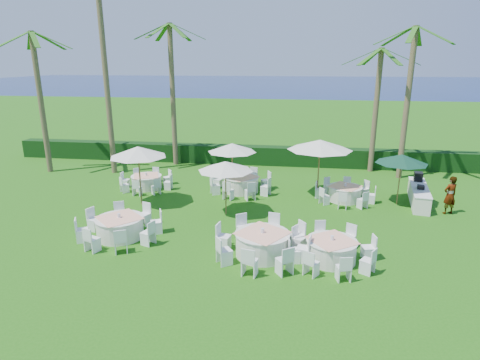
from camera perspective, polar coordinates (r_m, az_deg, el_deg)
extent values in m
plane|color=#1F5C0F|center=(15.74, -1.48, -8.40)|extent=(120.00, 120.00, 0.00)
cube|color=black|center=(26.86, 2.86, 3.54)|extent=(34.00, 1.00, 1.20)
plane|color=#061E44|center=(116.27, 7.30, 13.14)|extent=(260.00, 260.00, 0.00)
cylinder|color=silver|center=(16.45, -16.68, -6.52)|extent=(1.79, 1.79, 0.78)
cylinder|color=silver|center=(16.30, -16.79, -5.23)|extent=(1.86, 1.86, 0.03)
cube|color=#FFB08A|center=(16.29, -16.80, -5.15)|extent=(2.04, 2.04, 0.01)
cylinder|color=silver|center=(16.26, -16.83, -4.87)|extent=(0.12, 0.12, 0.17)
cube|color=white|center=(16.45, -11.83, -5.85)|extent=(0.58, 0.58, 0.93)
cube|color=white|center=(17.35, -13.49, -4.77)|extent=(0.56, 0.56, 0.93)
cube|color=white|center=(17.72, -16.76, -4.57)|extent=(0.58, 0.58, 0.93)
cube|color=white|center=(17.38, -20.00, -5.30)|extent=(0.56, 0.56, 0.93)
cube|color=white|center=(16.50, -21.57, -6.64)|extent=(0.58, 0.58, 0.93)
cube|color=white|center=(15.56, -20.31, -7.92)|extent=(0.56, 0.56, 0.93)
cube|color=white|center=(15.13, -16.63, -8.25)|extent=(0.58, 0.58, 0.93)
cube|color=white|center=(15.52, -12.99, -7.33)|extent=(0.56, 0.56, 0.93)
cylinder|color=silver|center=(14.39, 3.19, -9.13)|extent=(1.88, 1.88, 0.82)
cylinder|color=silver|center=(14.21, 3.22, -7.61)|extent=(1.96, 1.96, 0.03)
cube|color=#FFB08A|center=(14.20, 3.22, -7.52)|extent=(2.10, 2.10, 0.01)
cylinder|color=silver|center=(14.16, 3.22, -7.20)|extent=(0.13, 0.13, 0.17)
cube|color=white|center=(15.06, 8.13, -7.71)|extent=(0.64, 0.64, 0.98)
cube|color=white|center=(15.65, 4.68, -6.64)|extent=(0.53, 0.53, 0.98)
cube|color=white|center=(15.53, 0.54, -6.76)|extent=(0.64, 0.64, 0.98)
cube|color=white|center=(14.77, -2.35, -8.05)|extent=(0.53, 0.53, 0.98)
cube|color=white|center=(13.76, -2.24, -9.99)|extent=(0.64, 0.64, 0.98)
cube|color=white|center=(13.09, 1.40, -11.45)|extent=(0.53, 0.53, 0.98)
cube|color=white|center=(13.23, 6.35, -11.25)|extent=(0.64, 0.64, 0.98)
cube|color=white|center=(14.07, 9.04, -9.58)|extent=(0.53, 0.53, 0.98)
cylinder|color=silver|center=(14.36, 12.85, -9.79)|extent=(1.68, 1.68, 0.73)
cylinder|color=silver|center=(14.20, 12.94, -8.43)|extent=(1.75, 1.75, 0.03)
cube|color=#FFB08A|center=(14.19, 12.95, -8.34)|extent=(1.89, 1.89, 0.01)
cylinder|color=silver|center=(14.16, 12.97, -8.02)|extent=(0.12, 0.12, 0.16)
cube|color=white|center=(14.76, 17.81, -9.14)|extent=(0.49, 0.49, 0.88)
cube|color=white|center=(15.41, 15.21, -7.79)|extent=(0.56, 0.56, 0.88)
cube|color=white|center=(15.47, 11.47, -7.42)|extent=(0.49, 0.49, 0.88)
cube|color=white|center=(14.91, 8.39, -8.20)|extent=(0.56, 0.56, 0.88)
cube|color=white|center=(14.02, 7.65, -9.85)|extent=(0.49, 0.49, 0.88)
cube|color=white|center=(13.30, 10.12, -11.51)|extent=(0.56, 0.56, 0.88)
cube|color=white|center=(13.22, 14.52, -11.97)|extent=(0.49, 0.49, 0.88)
cube|color=white|center=(13.85, 17.72, -10.88)|extent=(0.56, 0.56, 0.88)
cylinder|color=silver|center=(22.29, -13.14, -0.30)|extent=(1.57, 1.57, 0.68)
cylinder|color=silver|center=(22.19, -13.20, 0.57)|extent=(1.64, 1.64, 0.03)
cube|color=#FFB08A|center=(22.19, -13.20, 0.63)|extent=(1.64, 1.64, 0.01)
cylinder|color=silver|center=(22.16, -13.22, 0.84)|extent=(0.11, 0.11, 0.15)
cube|color=white|center=(21.83, -10.17, -0.29)|extent=(0.39, 0.39, 0.82)
cube|color=white|center=(22.73, -10.29, 0.38)|extent=(0.54, 0.54, 0.82)
cube|color=white|center=(23.36, -12.00, 0.72)|extent=(0.39, 0.39, 0.82)
cube|color=white|center=(23.37, -14.30, 0.57)|extent=(0.54, 0.54, 0.82)
cube|color=white|center=(22.77, -16.00, 0.02)|extent=(0.39, 0.39, 0.82)
cube|color=white|center=(21.87, -16.12, -0.66)|extent=(0.54, 0.54, 0.82)
cube|color=white|center=(21.20, -14.42, -1.07)|extent=(0.39, 0.39, 0.82)
cube|color=white|center=(21.18, -11.88, -0.91)|extent=(0.54, 0.54, 0.82)
cylinder|color=silver|center=(21.16, 0.15, -0.61)|extent=(1.81, 1.81, 0.79)
cylinder|color=silver|center=(21.04, 0.15, 0.43)|extent=(1.89, 1.89, 0.03)
cube|color=#FFB08A|center=(21.03, 0.15, 0.50)|extent=(2.06, 2.06, 0.01)
cylinder|color=silver|center=(21.01, 0.15, 0.72)|extent=(0.13, 0.13, 0.17)
cube|color=white|center=(21.60, 3.71, -0.06)|extent=(0.59, 0.59, 0.94)
cube|color=white|center=(22.36, 1.77, 0.53)|extent=(0.56, 0.56, 0.94)
cube|color=white|center=(22.42, -1.00, 0.59)|extent=(0.59, 0.59, 0.94)
cube|color=white|center=(21.77, -3.18, 0.08)|extent=(0.56, 0.56, 0.94)
cube|color=white|center=(20.75, -3.56, -0.77)|extent=(0.59, 0.59, 0.94)
cube|color=white|center=(19.94, -1.67, -1.47)|extent=(0.56, 0.56, 0.94)
cube|color=white|center=(19.86, 1.45, -1.54)|extent=(0.59, 0.59, 0.94)
cube|color=white|center=(20.57, 3.68, -0.92)|extent=(0.56, 0.56, 0.94)
cylinder|color=silver|center=(20.49, 14.67, -1.89)|extent=(1.59, 1.59, 0.69)
cylinder|color=silver|center=(20.38, 14.74, -0.94)|extent=(1.66, 1.66, 0.03)
cube|color=#FFB08A|center=(20.38, 14.75, -0.87)|extent=(1.78, 1.78, 0.01)
cylinder|color=silver|center=(20.35, 14.76, -0.64)|extent=(0.11, 0.11, 0.15)
cube|color=white|center=(21.28, 17.21, -1.21)|extent=(0.54, 0.54, 0.83)
cube|color=white|center=(21.66, 14.93, -0.72)|extent=(0.45, 0.45, 0.83)
cube|color=white|center=(21.37, 12.51, -0.78)|extent=(0.54, 0.54, 0.83)
cube|color=white|center=(20.57, 11.23, -1.38)|extent=(0.45, 0.45, 0.83)
cube|color=white|center=(19.70, 11.94, -2.23)|extent=(0.54, 0.54, 0.83)
cube|color=white|center=(19.29, 14.41, -2.81)|extent=(0.45, 0.45, 0.83)
cube|color=white|center=(19.61, 17.05, -2.70)|extent=(0.54, 0.54, 0.83)
cube|color=white|center=(20.45, 18.15, -2.02)|extent=(0.45, 0.45, 0.83)
cylinder|color=brown|center=(19.56, -14.05, 0.42)|extent=(0.07, 0.07, 2.73)
cone|color=silver|center=(19.27, -14.31, 3.93)|extent=(2.66, 2.66, 0.49)
sphere|color=brown|center=(19.23, -14.34, 4.42)|extent=(0.11, 0.11, 0.11)
cylinder|color=brown|center=(17.80, -2.04, -1.32)|extent=(0.06, 0.06, 2.36)
cone|color=silver|center=(17.50, -2.07, 1.99)|extent=(2.45, 2.45, 0.42)
sphere|color=brown|center=(17.47, -2.08, 2.46)|extent=(0.09, 0.09, 0.09)
cylinder|color=brown|center=(20.93, -1.12, 1.62)|extent=(0.06, 0.06, 2.49)
cone|color=silver|center=(20.67, -1.14, 4.63)|extent=(2.53, 2.53, 0.45)
sphere|color=brown|center=(20.64, -1.14, 5.05)|extent=(0.10, 0.10, 0.10)
cylinder|color=brown|center=(20.50, 11.11, 1.46)|extent=(0.07, 0.07, 2.82)
cone|color=silver|center=(20.22, 11.30, 4.93)|extent=(3.22, 3.22, 0.51)
sphere|color=brown|center=(20.18, 11.33, 5.42)|extent=(0.11, 0.11, 0.11)
cylinder|color=brown|center=(20.49, 21.70, -0.09)|extent=(0.06, 0.06, 2.37)
cone|color=#0F3826|center=(20.23, 22.02, 2.81)|extent=(2.41, 2.41, 0.43)
sphere|color=brown|center=(20.20, 22.07, 3.21)|extent=(0.09, 0.09, 0.09)
cube|color=silver|center=(21.26, 24.07, -2.00)|extent=(1.29, 3.61, 0.80)
cube|color=white|center=(21.14, 24.20, -0.93)|extent=(1.34, 3.66, 0.04)
cube|color=black|center=(22.09, 24.01, 0.45)|extent=(0.47, 0.55, 0.44)
cube|color=black|center=(20.77, 24.32, -0.93)|extent=(0.36, 0.36, 0.18)
imported|color=gray|center=(20.25, 27.69, -1.92)|extent=(0.75, 0.64, 1.76)
cylinder|color=brown|center=(25.24, -18.58, 14.24)|extent=(0.32, 0.32, 11.97)
cylinder|color=brown|center=(26.56, -9.53, 11.59)|extent=(0.32, 0.32, 8.89)
cube|color=#1C5014|center=(26.42, -7.45, 20.25)|extent=(2.22, 0.69, 1.00)
cube|color=#1C5014|center=(27.41, -8.49, 20.07)|extent=(0.99, 2.17, 1.00)
cube|color=#1C5014|center=(27.54, -10.91, 19.95)|extent=(1.65, 1.85, 1.00)
cube|color=#1C5014|center=(26.68, -12.45, 19.98)|extent=(2.22, 0.69, 1.00)
cube|color=#1C5014|center=(25.66, -11.53, 20.18)|extent=(0.99, 2.17, 1.00)
cube|color=#1C5014|center=(25.53, -8.94, 20.33)|extent=(1.65, 1.85, 1.00)
cylinder|color=brown|center=(25.84, 18.73, 9.15)|extent=(0.32, 0.32, 7.39)
cube|color=#1C5014|center=(25.68, 21.94, 16.00)|extent=(2.22, 0.71, 1.00)
cube|color=#1C5014|center=(26.62, 20.67, 16.11)|extent=(1.66, 1.84, 1.00)
cube|color=#1C5014|center=(26.64, 18.22, 16.33)|extent=(0.97, 2.18, 1.00)
cube|color=#1C5014|center=(25.72, 16.87, 16.46)|extent=(2.22, 0.71, 1.00)
cube|color=#1C5014|center=(24.74, 18.05, 16.39)|extent=(1.66, 1.84, 1.00)
cube|color=#1C5014|center=(24.72, 20.69, 16.15)|extent=(0.97, 2.18, 1.00)
cylinder|color=brown|center=(24.83, 22.65, 9.75)|extent=(0.32, 0.32, 8.47)
cube|color=#1C5014|center=(25.18, 26.05, 18.04)|extent=(2.22, 0.59, 1.00)
cube|color=#1C5014|center=(25.83, 23.97, 18.20)|extent=(1.08, 2.15, 1.00)
cube|color=#1C5014|center=(25.43, 21.59, 18.50)|extent=(1.58, 1.90, 1.00)
cube|color=#1C5014|center=(24.35, 21.15, 18.68)|extent=(2.22, 0.59, 1.00)
cube|color=#1C5014|center=(23.66, 23.30, 18.55)|extent=(1.08, 2.15, 1.00)
cube|color=#1C5014|center=(24.09, 25.82, 18.21)|extent=(1.58, 1.90, 1.00)
cylinder|color=brown|center=(27.12, -26.42, 9.60)|extent=(0.32, 0.32, 8.30)
cube|color=#1C5014|center=(26.60, -25.21, 17.60)|extent=(2.22, 0.68, 1.00)
cube|color=#1C5014|center=(27.68, -25.53, 17.46)|extent=(1.00, 2.17, 1.00)
cube|color=#1C5014|center=(28.12, -27.68, 17.16)|extent=(1.64, 1.86, 1.00)
cube|color=#1C5014|center=(27.49, -29.61, 16.96)|extent=(2.22, 0.68, 1.00)
cube|color=#1C5014|center=(26.40, -29.45, 17.08)|extent=(1.00, 2.17, 1.00)
cube|color=#1C5014|center=(25.94, -27.20, 17.42)|extent=(1.64, 1.86, 1.00)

